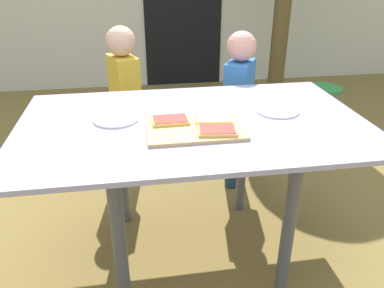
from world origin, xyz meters
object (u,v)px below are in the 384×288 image
Objects in this scene: plate_white_left at (116,119)px; child_right at (238,100)px; cutting_board at (195,129)px; pizza_slice_near_right at (217,130)px; pizza_slice_far_left at (170,120)px; dining_table at (193,141)px; pizza_slice_far_right at (213,119)px; garden_hose_coil at (325,88)px; child_left at (125,95)px; plate_white_right at (277,110)px.

child_right is at bearing 39.40° from plate_white_left.
cutting_board is 0.11m from pizza_slice_near_right.
plate_white_left is (-0.33, 0.17, -0.00)m from cutting_board.
pizza_slice_far_left reaches higher than plate_white_left.
dining_table is 1.50× the size of child_right.
pizza_slice_far_right is 0.81m from child_right.
garden_hose_coil is at bearing 48.73° from child_right.
pizza_slice_far_left is (-0.10, 0.07, 0.02)m from cutting_board.
child_left is 0.74m from child_right.
child_right is (0.75, 0.61, -0.17)m from plate_white_left.
plate_white_left is 0.81m from child_left.
plate_white_right is (0.52, 0.08, -0.02)m from pizza_slice_far_left.
pizza_slice_near_right is at bearing -147.33° from plate_white_right.
pizza_slice_far_left is 0.92m from child_left.
child_left reaches higher than plate_white_right.
dining_table is 7.62× the size of plate_white_left.
plate_white_left is at bearing 153.42° from cutting_board.
cutting_board is 1.02m from child_left.
pizza_slice_far_right reaches higher than plate_white_right.
pizza_slice_near_right is at bearing -66.24° from dining_table.
plate_white_left is 0.98m from child_right.
pizza_slice_far_right is 0.85× the size of plate_white_left.
plate_white_right reaches higher than dining_table.
child_left reaches higher than pizza_slice_far_right.
pizza_slice_near_right is 0.12m from pizza_slice_far_right.
pizza_slice_far_right is at bearing -164.08° from plate_white_right.
child_left is at bearing 103.23° from pizza_slice_far_left.
dining_table is at bearing 15.26° from pizza_slice_far_left.
garden_hose_coil is (1.91, 2.54, -0.78)m from pizza_slice_far_right.
dining_table is 8.97× the size of pizza_slice_near_right.
plate_white_left reaches higher than garden_hose_coil.
child_right is at bearing -13.79° from child_left.
pizza_slice_near_right reaches higher than cutting_board.
cutting_board is 2.00× the size of plate_white_right.
child_right is (0.33, 0.85, -0.19)m from pizza_slice_near_right.
pizza_slice_far_left is 0.16× the size of child_right.
plate_white_left is 0.19× the size of child_left.
plate_white_right is at bearing -89.08° from child_right.
pizza_slice_far_left reaches higher than cutting_board.
pizza_slice_far_right is at bearing -14.25° from plate_white_left.
pizza_slice_far_left is 0.41× the size of garden_hose_coil.
dining_table reaches higher than garden_hose_coil.
child_right is 2.49m from garden_hose_coil.
dining_table is at bearing 83.95° from cutting_board.
plate_white_right is 3.01m from garden_hose_coil.
plate_white_right is 0.76m from plate_white_left.
plate_white_right is 1.10m from child_left.
pizza_slice_far_right is (0.19, -0.01, 0.00)m from pizza_slice_far_left.
dining_table is 0.15m from pizza_slice_far_right.
garden_hose_coil is at bearing 35.34° from child_left.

